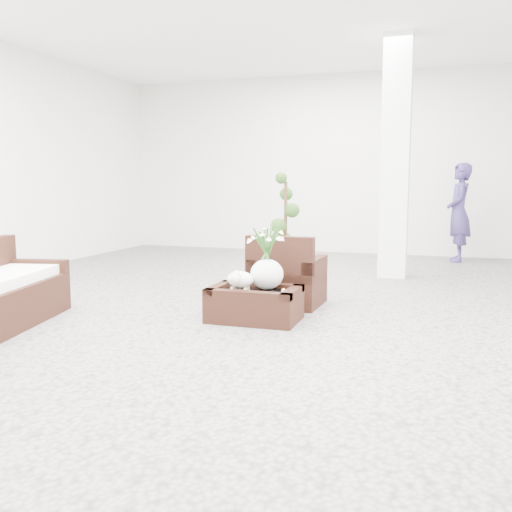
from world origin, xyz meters
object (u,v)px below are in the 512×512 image
(loveseat, at_px, (0,284))
(topiary, at_px, (286,227))
(armchair, at_px, (288,269))
(coffee_table, at_px, (255,306))

(loveseat, xyz_separation_m, topiary, (1.95, 3.57, 0.35))
(topiary, bearing_deg, loveseat, -118.64)
(armchair, height_order, loveseat, loveseat)
(armchair, height_order, topiary, topiary)
(coffee_table, xyz_separation_m, armchair, (0.12, 0.86, 0.25))
(armchair, bearing_deg, loveseat, 37.76)
(loveseat, bearing_deg, coffee_table, -80.02)
(coffee_table, distance_m, armchair, 0.90)
(loveseat, height_order, topiary, topiary)
(armchair, bearing_deg, topiary, -72.24)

